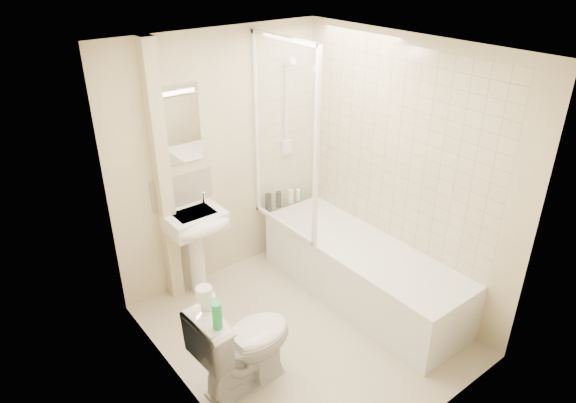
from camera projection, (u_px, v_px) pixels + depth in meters
floor at (304, 331)px, 4.48m from camera, size 2.50×2.50×0.00m
wall_back at (221, 160)px, 4.81m from camera, size 2.20×0.02×2.40m
wall_left at (176, 259)px, 3.33m from camera, size 0.02×2.50×2.40m
wall_right at (402, 174)px, 4.53m from camera, size 0.02×2.50×2.40m
ceiling at (309, 49)px, 3.38m from camera, size 2.20×2.50×0.02m
tile_back at (285, 122)px, 5.11m from camera, size 0.70×0.01×1.75m
tile_right at (398, 148)px, 4.47m from camera, size 0.01×2.10×1.75m
pipe_boxing at (163, 179)px, 4.43m from camera, size 0.12×0.12×2.40m
splashback at (182, 189)px, 4.65m from camera, size 0.60×0.02×0.30m
mirror at (176, 131)px, 4.39m from camera, size 0.46×0.01×0.60m
strip_light at (173, 89)px, 4.21m from camera, size 0.42×0.07×0.07m
bathtub at (362, 270)px, 4.80m from camera, size 0.70×2.10×0.55m
shower_screen at (284, 139)px, 4.60m from camera, size 0.04×0.92×1.80m
shower_fixture at (287, 111)px, 5.02m from camera, size 0.10×0.16×0.99m
pedestal_sink at (197, 231)px, 4.64m from camera, size 0.51×0.48×0.99m
bottle_black_a at (268, 202)px, 5.26m from camera, size 0.07×0.07×0.18m
bottle_black_b at (279, 199)px, 5.33m from camera, size 0.06×0.06×0.17m
bottle_cream at (290, 196)px, 5.42m from camera, size 0.07×0.07×0.15m
bottle_white_b at (298, 195)px, 5.49m from camera, size 0.05×0.05×0.13m
bottle_green at (302, 194)px, 5.53m from camera, size 0.06×0.06×0.09m
toilet at (244, 343)px, 3.79m from camera, size 0.53×0.82×0.78m
toilet_roll_lower at (208, 301)px, 3.53m from camera, size 0.11×0.11×0.09m
toilet_roll_upper at (204, 294)px, 3.44m from camera, size 0.11×0.11×0.10m
green_bottle at (217, 316)px, 3.31m from camera, size 0.07×0.07×0.20m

